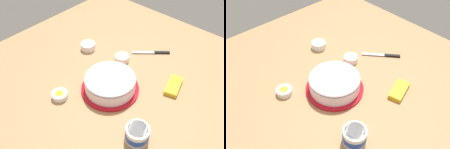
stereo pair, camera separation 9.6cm
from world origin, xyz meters
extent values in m
plane|color=tan|center=(0.00, 0.00, 0.00)|extent=(1.54, 1.54, 0.00)
cylinder|color=red|center=(-0.10, -0.07, 0.01)|extent=(0.31, 0.31, 0.01)
cylinder|color=#DBB77A|center=(-0.10, -0.07, 0.04)|extent=(0.25, 0.25, 0.05)
cylinder|color=white|center=(-0.10, -0.07, 0.04)|extent=(0.27, 0.27, 0.06)
ellipsoid|color=white|center=(-0.10, -0.07, 0.09)|extent=(0.27, 0.27, 0.04)
cylinder|color=white|center=(-0.24, -0.36, 0.04)|extent=(0.11, 0.11, 0.08)
cylinder|color=#2347B2|center=(-0.24, -0.36, 0.03)|extent=(0.11, 0.11, 0.03)
cylinder|color=white|center=(-0.24, -0.36, 0.07)|extent=(0.09, 0.09, 0.01)
cube|color=silver|center=(0.27, -0.01, 0.01)|extent=(0.11, 0.12, 0.00)
cube|color=black|center=(0.35, -0.10, 0.01)|extent=(0.08, 0.08, 0.01)
cylinder|color=white|center=(0.07, 0.28, 0.02)|extent=(0.09, 0.09, 0.04)
cylinder|color=pink|center=(0.07, 0.28, 0.02)|extent=(0.08, 0.08, 0.01)
ellipsoid|color=pink|center=(0.07, 0.28, 0.03)|extent=(0.06, 0.06, 0.02)
cylinder|color=white|center=(0.13, 0.04, 0.02)|extent=(0.09, 0.09, 0.04)
cylinder|color=#B251C6|center=(0.13, 0.04, 0.02)|extent=(0.07, 0.07, 0.01)
ellipsoid|color=#B251C6|center=(0.13, 0.04, 0.02)|extent=(0.06, 0.06, 0.02)
cylinder|color=white|center=(-0.32, 0.09, 0.02)|extent=(0.08, 0.08, 0.03)
cylinder|color=yellow|center=(-0.32, 0.09, 0.02)|extent=(0.07, 0.07, 0.01)
ellipsoid|color=yellow|center=(-0.32, 0.09, 0.03)|extent=(0.06, 0.06, 0.02)
cube|color=yellow|center=(0.14, -0.32, 0.01)|extent=(0.16, 0.11, 0.02)
camera|label=1|loc=(-0.75, -0.67, 0.95)|focal=38.65mm
camera|label=2|loc=(-0.69, -0.74, 0.95)|focal=38.65mm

